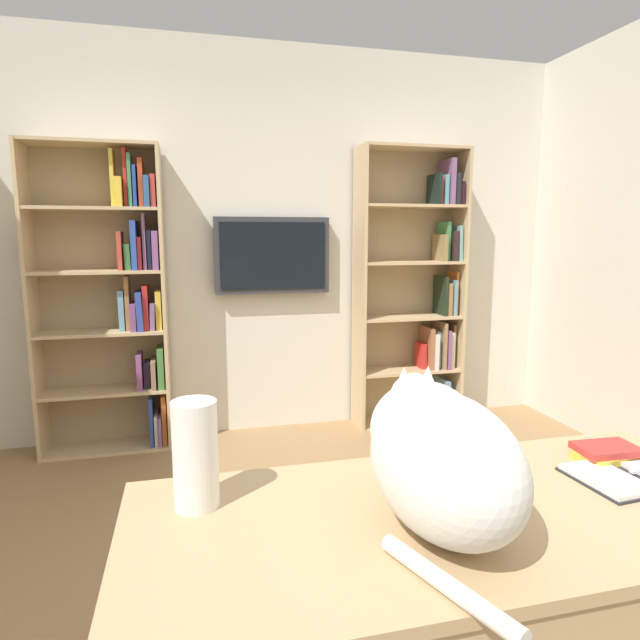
% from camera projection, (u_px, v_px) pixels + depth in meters
% --- Properties ---
extents(wall_back, '(4.52, 0.06, 2.70)m').
position_uv_depth(wall_back, '(261.00, 243.00, 3.77)').
color(wall_back, silver).
rests_on(wall_back, ground).
extents(bookshelf_left, '(0.79, 0.28, 2.02)m').
position_uv_depth(bookshelf_left, '(420.00, 295.00, 3.95)').
color(bookshelf_left, tan).
rests_on(bookshelf_left, ground).
extents(bookshelf_right, '(0.81, 0.28, 1.97)m').
position_uv_depth(bookshelf_right, '(117.00, 298.00, 3.44)').
color(bookshelf_right, tan).
rests_on(bookshelf_right, ground).
extents(wall_mounted_tv, '(0.80, 0.07, 0.53)m').
position_uv_depth(wall_mounted_tv, '(273.00, 256.00, 3.72)').
color(wall_mounted_tv, '#333338').
extents(desk, '(1.62, 0.69, 0.74)m').
position_uv_depth(desk, '(462.00, 552.00, 1.30)').
color(desk, tan).
rests_on(desk, ground).
extents(cat, '(0.32, 0.61, 0.34)m').
position_uv_depth(cat, '(438.00, 453.00, 1.22)').
color(cat, white).
rests_on(cat, desk).
extents(open_binder, '(0.34, 0.24, 0.02)m').
position_uv_depth(open_binder, '(632.00, 475.00, 1.47)').
color(open_binder, '#26262B').
rests_on(open_binder, desk).
extents(paper_towel_roll, '(0.11, 0.11, 0.27)m').
position_uv_depth(paper_towel_roll, '(195.00, 454.00, 1.30)').
color(paper_towel_roll, white).
rests_on(paper_towel_roll, desk).
extents(desk_book_stack, '(0.19, 0.14, 0.05)m').
position_uv_depth(desk_book_stack, '(606.00, 453.00, 1.58)').
color(desk_book_stack, gold).
rests_on(desk_book_stack, desk).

